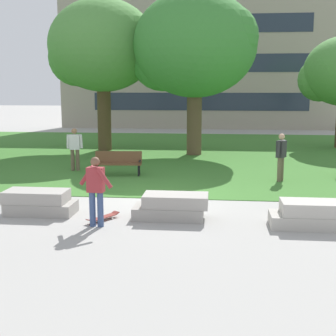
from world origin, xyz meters
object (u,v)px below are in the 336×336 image
at_px(concrete_block_right, 311,215).
at_px(skateboard, 103,217).
at_px(park_bench_near_right, 118,162).
at_px(concrete_block_center, 39,203).
at_px(person_skateboarder, 96,188).
at_px(person_bystander_far_lawn, 75,147).
at_px(concrete_block_left, 172,207).
at_px(person_bystander_near_lawn, 281,154).

xyz_separation_m(concrete_block_right, skateboard, (-5.15, 0.03, -0.22)).
bearing_deg(park_bench_near_right, concrete_block_center, -99.60).
relative_size(concrete_block_right, person_skateboarder, 1.12).
relative_size(concrete_block_center, person_bystander_far_lawn, 1.08).
bearing_deg(park_bench_near_right, skateboard, -81.64).
bearing_deg(concrete_block_center, concrete_block_left, -1.16).
relative_size(concrete_block_right, skateboard, 1.97).
xyz_separation_m(concrete_block_center, concrete_block_right, (7.00, -0.48, 0.00)).
height_order(concrete_block_center, person_bystander_far_lawn, person_bystander_far_lawn).
bearing_deg(concrete_block_center, person_bystander_far_lawn, 98.61).
xyz_separation_m(concrete_block_left, person_bystander_far_lawn, (-4.54, 6.48, 0.68)).
bearing_deg(person_bystander_near_lawn, person_skateboarder, -130.51).
distance_m(person_skateboarder, person_bystander_near_lawn, 7.95).
distance_m(concrete_block_right, park_bench_near_right, 8.62).
relative_size(concrete_block_right, park_bench_near_right, 1.04).
relative_size(person_skateboarder, person_bystander_near_lawn, 1.00).
xyz_separation_m(concrete_block_left, person_skateboarder, (-1.75, -0.89, 0.66)).
xyz_separation_m(person_skateboarder, person_bystander_far_lawn, (-2.79, 7.37, 0.02)).
bearing_deg(person_bystander_near_lawn, concrete_block_left, -123.52).
height_order(concrete_block_left, skateboard, concrete_block_left).
height_order(skateboard, person_bystander_near_lawn, person_bystander_near_lawn).
relative_size(concrete_block_right, person_bystander_far_lawn, 1.12).
height_order(concrete_block_center, person_bystander_near_lawn, person_bystander_near_lawn).
bearing_deg(skateboard, concrete_block_right, -0.29).
xyz_separation_m(concrete_block_center, skateboard, (1.85, -0.46, -0.22)).
bearing_deg(concrete_block_left, person_skateboarder, -153.01).
height_order(concrete_block_left, park_bench_near_right, park_bench_near_right).
xyz_separation_m(concrete_block_right, park_bench_near_right, (-6.05, 6.13, 0.23)).
xyz_separation_m(skateboard, person_bystander_far_lawn, (-2.82, 6.87, 0.90)).
bearing_deg(park_bench_near_right, person_bystander_near_lawn, -5.41).
distance_m(concrete_block_center, park_bench_near_right, 5.73).
bearing_deg(skateboard, concrete_block_left, 12.62).
bearing_deg(person_skateboarder, person_bystander_far_lawn, 110.74).
relative_size(concrete_block_left, person_bystander_far_lawn, 1.12).
bearing_deg(concrete_block_right, skateboard, 179.71).
distance_m(concrete_block_right, skateboard, 5.15).
bearing_deg(concrete_block_center, park_bench_near_right, 80.40).
distance_m(skateboard, park_bench_near_right, 6.19).
relative_size(concrete_block_left, concrete_block_right, 1.00).
height_order(concrete_block_right, person_bystander_near_lawn, person_bystander_near_lawn).
relative_size(park_bench_near_right, person_bystander_near_lawn, 1.07).
bearing_deg(person_skateboarder, skateboard, 86.38).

